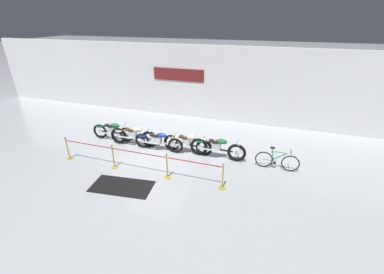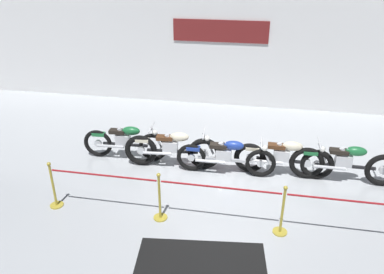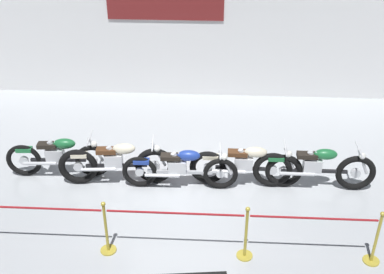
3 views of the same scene
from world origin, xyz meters
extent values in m
plane|color=#B2B7BC|center=(0.00, 0.00, 0.00)|extent=(120.00, 120.00, 0.00)
cube|color=white|center=(0.00, 5.12, 2.10)|extent=(28.00, 0.25, 4.20)
cube|color=maroon|center=(-0.74, 4.98, 2.52)|extent=(3.10, 0.04, 0.70)
torus|color=black|center=(-1.89, 0.77, 0.37)|extent=(0.75, 0.14, 0.75)
torus|color=black|center=(-3.35, 0.70, 0.37)|extent=(0.75, 0.14, 0.75)
cylinder|color=silver|center=(-1.89, 0.77, 0.37)|extent=(0.18, 0.09, 0.18)
cylinder|color=silver|center=(-3.35, 0.70, 0.37)|extent=(0.18, 0.09, 0.18)
cylinder|color=silver|center=(-1.80, 0.78, 0.66)|extent=(0.31, 0.07, 0.59)
cube|color=silver|center=(-2.67, 0.73, 0.53)|extent=(0.37, 0.24, 0.26)
cylinder|color=silver|center=(-2.62, 0.74, 0.73)|extent=(0.18, 0.12, 0.24)
cylinder|color=silver|center=(-2.71, 0.73, 0.73)|extent=(0.18, 0.12, 0.24)
cylinder|color=silver|center=(-2.96, 0.58, 0.39)|extent=(0.70, 0.10, 0.07)
cube|color=black|center=(-2.62, 0.74, 0.39)|extent=(1.17, 0.12, 0.06)
ellipsoid|color=#1E6B38|center=(-2.44, 0.74, 0.79)|extent=(0.47, 0.24, 0.22)
cube|color=black|center=(-2.80, 0.73, 0.75)|extent=(0.41, 0.22, 0.09)
cube|color=#1E6B38|center=(-3.30, 0.70, 0.65)|extent=(0.33, 0.18, 0.08)
cylinder|color=silver|center=(-1.91, 0.77, 0.92)|extent=(0.07, 0.62, 0.04)
sphere|color=silver|center=(-1.83, 0.77, 0.78)|extent=(0.14, 0.14, 0.14)
torus|color=black|center=(-0.55, 0.61, 0.41)|extent=(0.82, 0.20, 0.81)
torus|color=black|center=(-2.12, 0.48, 0.41)|extent=(0.82, 0.20, 0.81)
cylinder|color=silver|center=(-0.55, 0.61, 0.41)|extent=(0.20, 0.10, 0.19)
cylinder|color=silver|center=(-2.12, 0.48, 0.41)|extent=(0.20, 0.10, 0.19)
cylinder|color=silver|center=(-0.46, 0.62, 0.69)|extent=(0.31, 0.08, 0.59)
cube|color=silver|center=(-1.39, 0.54, 0.57)|extent=(0.38, 0.25, 0.26)
cylinder|color=silver|center=(-1.35, 0.55, 0.77)|extent=(0.19, 0.12, 0.24)
cylinder|color=silver|center=(-1.43, 0.54, 0.77)|extent=(0.19, 0.12, 0.24)
cylinder|color=silver|center=(-1.67, 0.38, 0.43)|extent=(0.70, 0.13, 0.07)
cube|color=black|center=(-1.34, 0.55, 0.43)|extent=(1.26, 0.16, 0.06)
ellipsoid|color=beige|center=(-1.16, 0.56, 0.83)|extent=(0.48, 0.26, 0.22)
cube|color=#4C2D19|center=(-1.52, 0.53, 0.79)|extent=(0.42, 0.23, 0.09)
cube|color=beige|center=(-2.07, 0.49, 0.70)|extent=(0.33, 0.19, 0.08)
cylinder|color=silver|center=(-0.57, 0.61, 0.96)|extent=(0.09, 0.62, 0.04)
sphere|color=silver|center=(-0.49, 0.62, 0.82)|extent=(0.14, 0.14, 0.14)
torus|color=black|center=(0.81, 0.47, 0.36)|extent=(0.72, 0.11, 0.71)
torus|color=black|center=(-0.85, 0.44, 0.36)|extent=(0.72, 0.11, 0.71)
cylinder|color=silver|center=(0.81, 0.47, 0.36)|extent=(0.17, 0.08, 0.17)
cylinder|color=silver|center=(-0.85, 0.44, 0.36)|extent=(0.17, 0.08, 0.17)
cylinder|color=silver|center=(0.90, 0.47, 0.64)|extent=(0.30, 0.06, 0.59)
cube|color=silver|center=(-0.07, 0.45, 0.52)|extent=(0.36, 0.23, 0.26)
cylinder|color=silver|center=(-0.03, 0.46, 0.72)|extent=(0.18, 0.11, 0.24)
cylinder|color=silver|center=(-0.11, 0.45, 0.72)|extent=(0.18, 0.11, 0.24)
cylinder|color=silver|center=(-0.37, 0.31, 0.38)|extent=(0.70, 0.08, 0.07)
cube|color=#ADAFB5|center=(-0.02, 0.46, 0.38)|extent=(1.32, 0.08, 0.06)
ellipsoid|color=navy|center=(0.16, 0.46, 0.78)|extent=(0.46, 0.23, 0.22)
cube|color=black|center=(-0.20, 0.45, 0.74)|extent=(0.40, 0.21, 0.09)
cube|color=navy|center=(-0.80, 0.44, 0.62)|extent=(0.32, 0.17, 0.08)
cylinder|color=silver|center=(0.79, 0.47, 0.91)|extent=(0.05, 0.62, 0.04)
sphere|color=silver|center=(0.87, 0.47, 0.77)|extent=(0.14, 0.14, 0.14)
torus|color=black|center=(2.09, 0.61, 0.38)|extent=(0.76, 0.15, 0.76)
torus|color=black|center=(0.54, 0.65, 0.38)|extent=(0.76, 0.15, 0.76)
cylinder|color=silver|center=(2.09, 0.61, 0.38)|extent=(0.18, 0.08, 0.18)
cylinder|color=silver|center=(0.54, 0.65, 0.38)|extent=(0.18, 0.08, 0.18)
cylinder|color=silver|center=(2.18, 0.61, 0.66)|extent=(0.30, 0.06, 0.59)
cube|color=silver|center=(1.27, 0.63, 0.54)|extent=(0.36, 0.23, 0.26)
cylinder|color=silver|center=(1.31, 0.63, 0.74)|extent=(0.18, 0.11, 0.24)
cylinder|color=silver|center=(1.23, 0.63, 0.74)|extent=(0.18, 0.11, 0.24)
cylinder|color=silver|center=(0.97, 0.50, 0.40)|extent=(0.70, 0.09, 0.07)
cube|color=black|center=(1.32, 0.63, 0.40)|extent=(1.24, 0.09, 0.06)
ellipsoid|color=beige|center=(1.50, 0.63, 0.80)|extent=(0.46, 0.23, 0.22)
cube|color=#4C2D19|center=(1.14, 0.63, 0.76)|extent=(0.40, 0.21, 0.09)
cube|color=beige|center=(0.59, 0.65, 0.65)|extent=(0.32, 0.17, 0.08)
cylinder|color=silver|center=(2.07, 0.61, 0.93)|extent=(0.05, 0.62, 0.04)
sphere|color=silver|center=(2.15, 0.61, 0.79)|extent=(0.14, 0.14, 0.14)
torus|color=black|center=(3.53, 0.58, 0.40)|extent=(0.80, 0.13, 0.80)
torus|color=black|center=(1.86, 0.60, 0.40)|extent=(0.80, 0.13, 0.80)
cylinder|color=silver|center=(3.53, 0.58, 0.40)|extent=(0.19, 0.08, 0.19)
cylinder|color=silver|center=(1.86, 0.60, 0.40)|extent=(0.19, 0.08, 0.19)
cube|color=silver|center=(2.65, 0.59, 0.56)|extent=(0.36, 0.22, 0.26)
cylinder|color=silver|center=(2.69, 0.59, 0.76)|extent=(0.18, 0.11, 0.24)
cylinder|color=silver|center=(2.60, 0.59, 0.76)|extent=(0.18, 0.11, 0.24)
cylinder|color=silver|center=(2.34, 0.46, 0.42)|extent=(0.70, 0.08, 0.07)
cube|color=black|center=(2.70, 0.59, 0.42)|extent=(1.34, 0.07, 0.06)
ellipsoid|color=#1E6B38|center=(2.88, 0.59, 0.82)|extent=(0.46, 0.22, 0.22)
cube|color=black|center=(2.52, 0.59, 0.78)|extent=(0.40, 0.20, 0.09)
cube|color=#1E6B38|center=(1.91, 0.60, 0.69)|extent=(0.32, 0.16, 0.08)
cylinder|color=gold|center=(-3.38, -1.48, 0.01)|extent=(0.28, 0.28, 0.03)
cylinder|color=gold|center=(-3.38, -1.48, 0.50)|extent=(0.05, 0.05, 0.95)
sphere|color=gold|center=(-3.38, -1.48, 1.01)|extent=(0.08, 0.08, 0.08)
cylinder|color=maroon|center=(-2.25, -1.48, 0.88)|extent=(2.17, 0.04, 0.04)
cylinder|color=maroon|center=(0.06, -1.48, 0.88)|extent=(2.26, 0.04, 0.04)
cylinder|color=maroon|center=(2.30, -1.48, 0.88)|extent=(2.05, 0.04, 0.04)
cylinder|color=gold|center=(-1.12, -1.48, 0.01)|extent=(0.28, 0.28, 0.03)
cylinder|color=gold|center=(-1.12, -1.48, 0.50)|extent=(0.05, 0.05, 0.95)
sphere|color=gold|center=(-1.12, -1.48, 1.01)|extent=(0.08, 0.08, 0.08)
cylinder|color=gold|center=(1.24, -1.48, 0.01)|extent=(0.28, 0.28, 0.03)
cylinder|color=gold|center=(1.24, -1.48, 0.50)|extent=(0.05, 0.05, 0.95)
sphere|color=gold|center=(1.24, -1.48, 1.01)|extent=(0.08, 0.08, 0.08)
cube|color=black|center=(-0.12, -2.53, 0.00)|extent=(2.35, 1.36, 0.01)
camera|label=1|loc=(4.70, -9.01, 5.64)|focal=24.00mm
camera|label=2|loc=(0.61, -7.29, 4.80)|focal=35.00mm
camera|label=3|loc=(0.68, -7.62, 5.89)|focal=45.00mm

